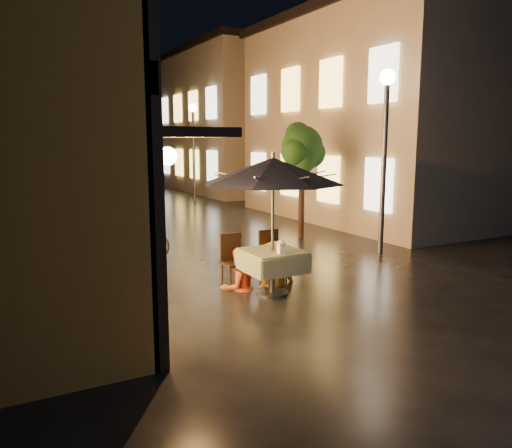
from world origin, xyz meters
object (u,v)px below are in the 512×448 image
streetlamp_near (385,129)px  table_lantern (281,245)px  cafe_table (272,261)px  patio_umbrella (273,171)px  person_yellow (275,243)px  person_orange (238,249)px  bicycle_0 (113,245)px

streetlamp_near → table_lantern: streetlamp_near is taller
cafe_table → patio_umbrella: (0.00, -0.00, 1.56)m
person_yellow → patio_umbrella: bearing=46.8°
person_orange → streetlamp_near: bearing=-174.0°
streetlamp_near → person_orange: bearing=-167.1°
cafe_table → table_lantern: bearing=-90.0°
streetlamp_near → person_yellow: bearing=-164.0°
patio_umbrella → bicycle_0: patio_umbrella is taller
patio_umbrella → person_yellow: bearing=55.5°
streetlamp_near → bicycle_0: streetlamp_near is taller
bicycle_0 → person_yellow: bearing=-156.7°
person_orange → table_lantern: bearing=108.8°
patio_umbrella → person_yellow: (0.35, 0.51, -1.36)m
table_lantern → bicycle_0: table_lantern is taller
patio_umbrella → person_yellow: 1.50m
patio_umbrella → bicycle_0: 4.27m
streetlamp_near → patio_umbrella: 4.20m
cafe_table → table_lantern: (-0.00, -0.29, 0.33)m
streetlamp_near → person_orange: (-4.24, -0.97, -2.19)m
patio_umbrella → table_lantern: size_ratio=9.84×
person_yellow → bicycle_0: bearing=-59.5°
patio_umbrella → streetlamp_near: bearing=21.4°
cafe_table → patio_umbrella: 1.56m
table_lantern → bicycle_0: 4.19m
table_lantern → person_yellow: bearing=66.3°
person_yellow → cafe_table: bearing=46.8°
cafe_table → table_lantern: size_ratio=3.96×
cafe_table → bicycle_0: size_ratio=0.59×
person_orange → person_yellow: (0.75, -0.03, 0.05)m
cafe_table → table_lantern: 0.44m
table_lantern → person_yellow: (0.35, 0.79, -0.13)m
person_orange → bicycle_0: (-1.59, 2.83, -0.29)m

